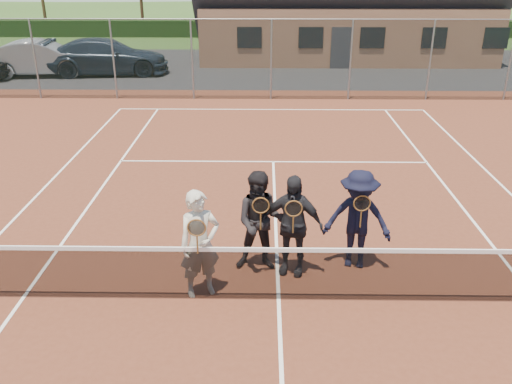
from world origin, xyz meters
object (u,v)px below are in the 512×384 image
(car_c, at_px, (107,57))
(player_b, at_px, (261,222))
(car_b, at_px, (42,58))
(player_a, at_px, (200,244))
(player_d, at_px, (358,220))
(player_c, at_px, (292,225))
(tennis_net, at_px, (279,272))

(car_c, xyz_separation_m, player_b, (7.36, -17.42, 0.10))
(car_b, relative_size, car_c, 0.87)
(car_b, xyz_separation_m, car_c, (2.89, 0.43, 0.01))
(player_a, bearing_deg, car_c, 109.37)
(player_b, bearing_deg, player_d, 3.75)
(player_a, distance_m, player_c, 1.64)
(player_a, bearing_deg, car_b, 117.59)
(car_c, relative_size, player_c, 3.15)
(player_a, xyz_separation_m, player_d, (2.62, 0.92, -0.00))
(car_c, distance_m, tennis_net, 19.93)
(player_b, distance_m, player_d, 1.67)
(tennis_net, height_order, player_d, player_d)
(tennis_net, xyz_separation_m, player_b, (-0.30, 0.99, 0.38))
(player_a, bearing_deg, player_d, 19.37)
(player_a, xyz_separation_m, player_c, (1.48, 0.70, -0.00))
(car_c, distance_m, player_d, 19.52)
(car_c, height_order, player_d, player_d)
(player_b, relative_size, player_c, 1.00)
(player_d, bearing_deg, player_c, -168.94)
(car_c, height_order, player_c, player_c)
(car_b, distance_m, player_d, 20.67)
(car_b, height_order, player_c, player_c)
(tennis_net, height_order, player_a, player_a)
(player_c, bearing_deg, player_d, 11.06)
(car_c, bearing_deg, car_b, 92.61)
(car_c, bearing_deg, tennis_net, -163.20)
(car_b, height_order, player_a, player_a)
(tennis_net, xyz_separation_m, player_d, (1.37, 1.09, 0.38))
(player_d, bearing_deg, car_b, 125.24)
(player_d, bearing_deg, player_b, -176.25)
(car_c, relative_size, player_a, 3.15)
(player_a, bearing_deg, player_c, 25.23)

